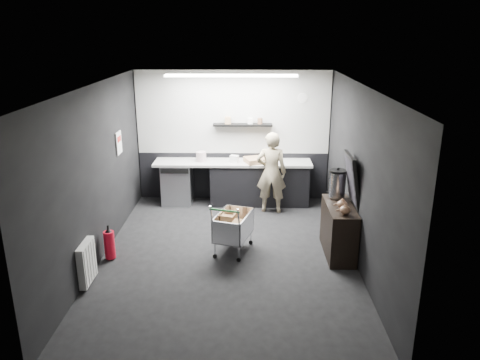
{
  "coord_description": "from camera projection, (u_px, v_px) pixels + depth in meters",
  "views": [
    {
      "loc": [
        0.33,
        -6.74,
        3.49
      ],
      "look_at": [
        0.19,
        0.4,
        1.16
      ],
      "focal_mm": 35.0,
      "sensor_mm": 36.0,
      "label": 1
    }
  ],
  "objects": [
    {
      "name": "prep_counter",
      "position": [
        239.0,
        182.0,
        9.65
      ],
      "size": [
        3.2,
        0.61,
        0.9
      ],
      "color": "black",
      "rests_on": "floor"
    },
    {
      "name": "dado_panel",
      "position": [
        233.0,
        176.0,
        9.93
      ],
      "size": [
        3.95,
        0.02,
        1.0
      ],
      "primitive_type": "cube",
      "color": "black",
      "rests_on": "wall_back"
    },
    {
      "name": "wall_clock",
      "position": [
        302.0,
        98.0,
        9.39
      ],
      "size": [
        0.2,
        0.03,
        0.2
      ],
      "primitive_type": "cylinder",
      "rotation": [
        1.57,
        0.0,
        0.0
      ],
      "color": "silver",
      "rests_on": "wall_back"
    },
    {
      "name": "wall_right",
      "position": [
        360.0,
        177.0,
        7.04
      ],
      "size": [
        0.0,
        5.5,
        5.5
      ],
      "primitive_type": "plane",
      "rotation": [
        1.57,
        0.0,
        -1.57
      ],
      "color": "black",
      "rests_on": "floor"
    },
    {
      "name": "floor",
      "position": [
        228.0,
        257.0,
        7.49
      ],
      "size": [
        5.5,
        5.5,
        0.0
      ],
      "primitive_type": "plane",
      "color": "black",
      "rests_on": "ground"
    },
    {
      "name": "wall_left",
      "position": [
        96.0,
        176.0,
        7.11
      ],
      "size": [
        0.0,
        5.5,
        5.5
      ],
      "primitive_type": "plane",
      "rotation": [
        1.57,
        0.0,
        1.57
      ],
      "color": "black",
      "rests_on": "floor"
    },
    {
      "name": "shopping_cart",
      "position": [
        233.0,
        227.0,
        7.55
      ],
      "size": [
        0.69,
        0.94,
        0.89
      ],
      "color": "silver",
      "rests_on": "floor"
    },
    {
      "name": "radiator",
      "position": [
        87.0,
        263.0,
        6.56
      ],
      "size": [
        0.1,
        0.5,
        0.6
      ],
      "primitive_type": "cube",
      "color": "silver",
      "rests_on": "wall_left"
    },
    {
      "name": "pink_tub",
      "position": [
        201.0,
        157.0,
        9.49
      ],
      "size": [
        0.2,
        0.2,
        0.2
      ],
      "primitive_type": "cylinder",
      "color": "beige",
      "rests_on": "prep_counter"
    },
    {
      "name": "ceiling",
      "position": [
        226.0,
        86.0,
        6.66
      ],
      "size": [
        5.5,
        5.5,
        0.0
      ],
      "primitive_type": "plane",
      "rotation": [
        3.14,
        0.0,
        0.0
      ],
      "color": "silver",
      "rests_on": "wall_back"
    },
    {
      "name": "wall_back",
      "position": [
        233.0,
        136.0,
        9.69
      ],
      "size": [
        5.5,
        0.0,
        5.5
      ],
      "primitive_type": "plane",
      "rotation": [
        1.57,
        0.0,
        0.0
      ],
      "color": "black",
      "rests_on": "floor"
    },
    {
      "name": "poster",
      "position": [
        119.0,
        143.0,
        8.29
      ],
      "size": [
        0.02,
        0.3,
        0.4
      ],
      "primitive_type": "cube",
      "color": "white",
      "rests_on": "wall_left"
    },
    {
      "name": "floating_shelf",
      "position": [
        243.0,
        125.0,
        9.48
      ],
      "size": [
        1.2,
        0.22,
        0.04
      ],
      "primitive_type": "cube",
      "color": "black",
      "rests_on": "wall_back"
    },
    {
      "name": "white_container",
      "position": [
        234.0,
        159.0,
        9.44
      ],
      "size": [
        0.19,
        0.17,
        0.14
      ],
      "primitive_type": "cube",
      "rotation": [
        0.0,
        0.0,
        -0.34
      ],
      "color": "silver",
      "rests_on": "prep_counter"
    },
    {
      "name": "sideboard",
      "position": [
        339.0,
        222.0,
        7.47
      ],
      "size": [
        0.47,
        1.1,
        1.65
      ],
      "color": "black",
      "rests_on": "floor"
    },
    {
      "name": "wall_front",
      "position": [
        214.0,
        263.0,
        4.46
      ],
      "size": [
        5.5,
        0.0,
        5.5
      ],
      "primitive_type": "plane",
      "rotation": [
        -1.57,
        0.0,
        0.0
      ],
      "color": "black",
      "rests_on": "floor"
    },
    {
      "name": "poster_red_band",
      "position": [
        119.0,
        139.0,
        8.26
      ],
      "size": [
        0.02,
        0.22,
        0.1
      ],
      "primitive_type": "cube",
      "color": "red",
      "rests_on": "poster"
    },
    {
      "name": "kitchen_wall_panel",
      "position": [
        233.0,
        113.0,
        9.51
      ],
      "size": [
        3.95,
        0.02,
        1.7
      ],
      "primitive_type": "cube",
      "color": "#B1B1AC",
      "rests_on": "wall_back"
    },
    {
      "name": "cardboard_box",
      "position": [
        258.0,
        160.0,
        9.44
      ],
      "size": [
        0.6,
        0.53,
        0.1
      ],
      "primitive_type": "cube",
      "rotation": [
        0.0,
        0.0,
        0.35
      ],
      "color": "#A07B55",
      "rests_on": "prep_counter"
    },
    {
      "name": "person",
      "position": [
        271.0,
        173.0,
        9.1
      ],
      "size": [
        0.62,
        0.44,
        1.61
      ],
      "primitive_type": "imported",
      "rotation": [
        0.0,
        0.0,
        3.05
      ],
      "color": "beige",
      "rests_on": "floor"
    },
    {
      "name": "ceiling_strip",
      "position": [
        231.0,
        76.0,
        8.42
      ],
      "size": [
        2.4,
        0.2,
        0.04
      ],
      "primitive_type": "cube",
      "color": "white",
      "rests_on": "ceiling"
    },
    {
      "name": "fire_extinguisher",
      "position": [
        109.0,
        244.0,
        7.33
      ],
      "size": [
        0.17,
        0.17,
        0.55
      ],
      "color": "red",
      "rests_on": "floor"
    }
  ]
}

